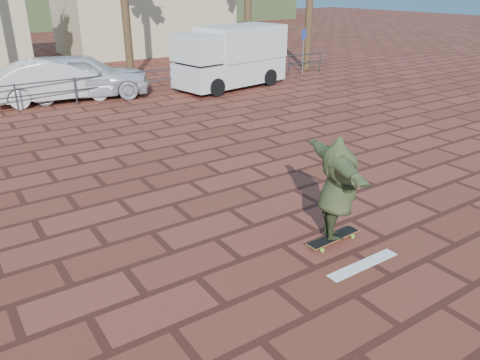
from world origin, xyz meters
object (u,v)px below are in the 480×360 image
Objects in this scene: longboard at (333,238)px; car_silver at (82,76)px; car_white at (57,80)px; campervan at (231,56)px; skateboarder at (338,189)px.

car_silver is at bearing 88.11° from longboard.
longboard is 13.49m from car_white.
longboard is 13.24m from campervan.
longboard is at bearing -95.19° from skateboarder.
longboard is 0.24× the size of car_white.
skateboarder is at bearing -169.55° from car_white.
car_white is (-6.79, 1.49, -0.54)m from campervan.
skateboarder is at bearing -124.83° from campervan.
skateboarder is at bearing -162.88° from car_silver.
skateboarder is at bearing 150.55° from longboard.
car_silver is at bearing 22.37° from skateboarder.
car_white is at bearing 106.12° from car_silver.
longboard is 0.22× the size of campervan.
campervan is (5.62, 11.92, 1.22)m from longboard.
campervan is at bearing -96.93° from car_white.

